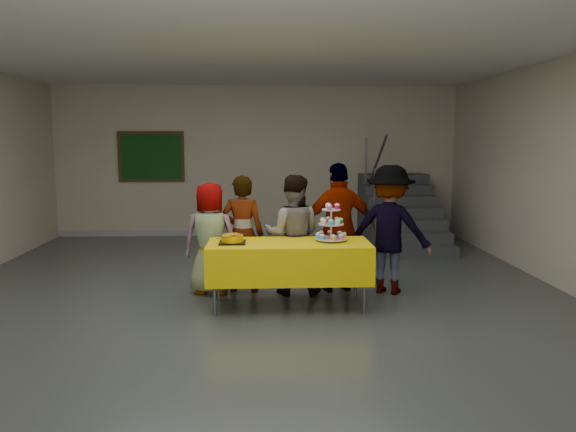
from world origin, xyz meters
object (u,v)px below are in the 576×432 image
(schoolchild_b, at_px, (243,234))
(schoolchild_c, at_px, (293,235))
(bake_table, at_px, (289,260))
(noticeboard, at_px, (151,157))
(schoolchild_a, at_px, (210,238))
(bear_cake, at_px, (232,238))
(cupcake_stand, at_px, (331,227))
(schoolchild_d, at_px, (339,227))
(schoolchild_e, at_px, (390,229))
(staircase, at_px, (399,217))

(schoolchild_b, xyz_separation_m, schoolchild_c, (0.64, -0.13, 0.00))
(schoolchild_c, bearing_deg, schoolchild_b, -3.46)
(bake_table, height_order, noticeboard, noticeboard)
(schoolchild_a, bearing_deg, bear_cake, 125.31)
(cupcake_stand, distance_m, bear_cake, 1.16)
(bear_cake, bearing_deg, schoolchild_d, 28.18)
(cupcake_stand, height_order, schoolchild_a, schoolchild_a)
(schoolchild_b, relative_size, schoolchild_e, 0.92)
(schoolchild_a, distance_m, noticeboard, 4.62)
(schoolchild_c, height_order, staircase, staircase)
(cupcake_stand, distance_m, schoolchild_c, 0.68)
(cupcake_stand, bearing_deg, schoolchild_a, 158.79)
(schoolchild_b, bearing_deg, schoolchild_d, -171.10)
(schoolchild_d, distance_m, noticeboard, 5.33)
(schoolchild_d, bearing_deg, schoolchild_e, 160.43)
(schoolchild_a, bearing_deg, schoolchild_b, -160.90)
(bake_table, xyz_separation_m, schoolchild_d, (0.68, 0.69, 0.27))
(schoolchild_a, height_order, schoolchild_d, schoolchild_d)
(bear_cake, xyz_separation_m, schoolchild_c, (0.72, 0.60, -0.07))
(schoolchild_d, distance_m, staircase, 3.74)
(cupcake_stand, height_order, noticeboard, noticeboard)
(schoolchild_b, height_order, schoolchild_e, schoolchild_e)
(cupcake_stand, distance_m, schoolchild_e, 0.97)
(bear_cake, xyz_separation_m, schoolchild_d, (1.33, 0.71, 0.00))
(bake_table, height_order, schoolchild_d, schoolchild_d)
(cupcake_stand, bearing_deg, schoolchild_e, 32.34)
(cupcake_stand, distance_m, schoolchild_d, 0.66)
(staircase, bearing_deg, schoolchild_a, -133.50)
(bake_table, xyz_separation_m, schoolchild_a, (-0.96, 0.64, 0.16))
(schoolchild_a, bearing_deg, schoolchild_c, -173.67)
(noticeboard, bearing_deg, schoolchild_a, -70.06)
(schoolchild_d, height_order, noticeboard, noticeboard)
(noticeboard, bearing_deg, schoolchild_d, -52.77)
(schoolchild_b, distance_m, schoolchild_c, 0.65)
(schoolchild_e, height_order, staircase, staircase)
(noticeboard, bearing_deg, schoolchild_c, -59.09)
(cupcake_stand, relative_size, schoolchild_b, 0.30)
(schoolchild_c, relative_size, schoolchild_d, 0.91)
(bake_table, bearing_deg, schoolchild_c, 82.48)
(bear_cake, distance_m, schoolchild_c, 0.94)
(bake_table, xyz_separation_m, schoolchild_b, (-0.56, 0.70, 0.20))
(schoolchild_a, relative_size, schoolchild_e, 0.87)
(cupcake_stand, bearing_deg, staircase, 65.93)
(staircase, height_order, noticeboard, noticeboard)
(schoolchild_c, distance_m, schoolchild_e, 1.24)
(cupcake_stand, xyz_separation_m, schoolchild_c, (-0.42, 0.51, -0.18))
(noticeboard, bearing_deg, bake_table, -62.85)
(schoolchild_a, xyz_separation_m, schoolchild_c, (1.04, -0.06, 0.05))
(bear_cake, xyz_separation_m, staircase, (2.93, 4.08, -0.34))
(schoolchild_a, relative_size, staircase, 0.59)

